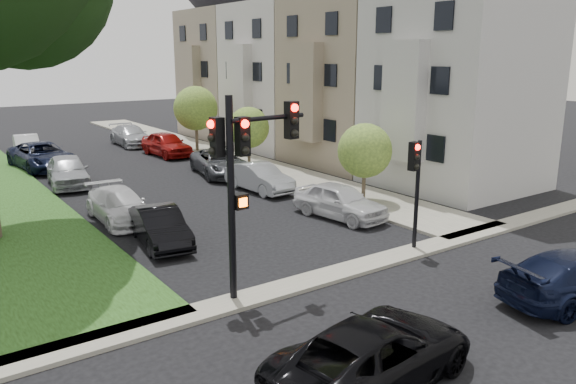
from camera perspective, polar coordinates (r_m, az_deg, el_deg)
ground at (r=16.37m, az=10.29°, el=-10.28°), size 140.00×140.00×0.00m
sidewalk_right at (r=39.14m, az=-7.97°, el=4.06°), size 3.50×44.00×0.12m
sidewalk_cross at (r=17.68m, az=5.66°, el=-8.03°), size 60.00×1.00×0.12m
house_a at (r=29.63m, az=17.09°, el=13.86°), size 7.70×7.55×15.97m
house_b at (r=34.77m, az=7.05°, el=14.26°), size 7.70×7.55×15.97m
house_c at (r=40.66m, az=-0.26°, el=14.29°), size 7.70×7.55×15.97m
house_d at (r=47.01m, az=-5.66°, el=14.17°), size 7.70×7.55×15.97m
small_tree_a at (r=25.27m, az=7.81°, el=4.18°), size 2.44×2.44×3.67m
small_tree_b at (r=33.19m, az=-4.03°, el=6.54°), size 2.43×2.43×3.64m
small_tree_c at (r=39.20m, az=-9.36°, el=8.38°), size 3.02×3.02×4.53m
traffic_signal_main at (r=14.89m, az=-4.46°, el=3.15°), size 2.75×0.71×5.62m
traffic_signal_secondary at (r=19.25m, az=12.82°, el=1.67°), size 0.50×0.40×3.85m
car_cross_near at (r=12.06m, az=8.72°, el=-15.87°), size 5.22×2.98×1.37m
car_parked_0 at (r=23.25m, az=5.29°, el=-0.91°), size 2.27×4.47×1.46m
car_parked_1 at (r=27.74m, az=-2.90°, el=1.47°), size 1.74×4.28×1.38m
car_parked_2 at (r=31.64m, az=-6.89°, el=3.00°), size 3.38×5.57×1.44m
car_parked_3 at (r=38.28m, az=-12.23°, el=4.79°), size 2.15×4.80×1.60m
car_parked_4 at (r=43.41m, az=-15.67°, el=5.54°), size 2.21×5.13×1.47m
car_parked_5 at (r=20.46m, az=-12.88°, el=-3.45°), size 1.98×4.22×1.34m
car_parked_6 at (r=23.74m, az=-16.76°, el=-1.31°), size 1.98×4.60×1.32m
car_parked_7 at (r=30.93m, az=-21.47°, el=2.02°), size 2.57×4.91×1.60m
car_parked_8 at (r=36.05m, az=-23.70°, el=3.37°), size 3.23×5.95×1.58m
car_parked_9 at (r=41.33m, az=-25.00°, el=4.30°), size 1.90×4.33×1.39m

